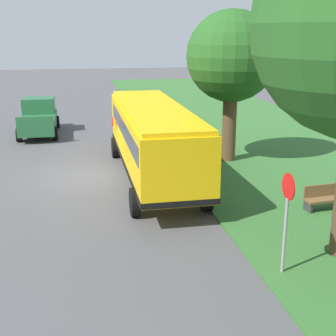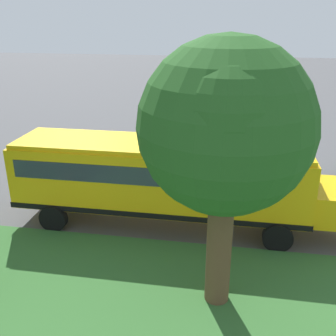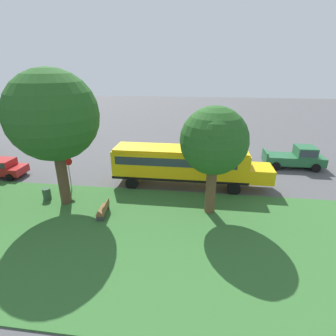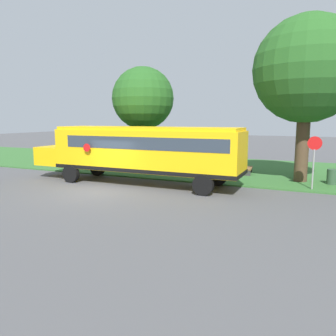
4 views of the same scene
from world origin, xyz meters
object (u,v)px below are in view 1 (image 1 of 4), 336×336
at_px(pickup_truck, 39,116).
at_px(stop_sign, 286,212).
at_px(school_bus, 152,135).
at_px(oak_tree_beside_bus, 235,56).
at_px(park_bench, 326,198).

height_order(pickup_truck, stop_sign, stop_sign).
height_order(school_bus, pickup_truck, school_bus).
bearing_deg(stop_sign, school_bus, -77.07).
bearing_deg(school_bus, oak_tree_beside_bus, -153.62).
relative_size(pickup_truck, oak_tree_beside_bus, 0.77).
height_order(stop_sign, park_bench, stop_sign).
bearing_deg(oak_tree_beside_bus, stop_sign, 78.52).
xyz_separation_m(oak_tree_beside_bus, stop_sign, (2.18, 10.73, -3.25)).
relative_size(school_bus, stop_sign, 4.53).
bearing_deg(oak_tree_beside_bus, school_bus, 26.38).
distance_m(school_bus, park_bench, 7.31).
bearing_deg(park_bench, oak_tree_beside_bus, -80.10).
distance_m(school_bus, pickup_truck, 11.69).
bearing_deg(pickup_truck, school_bus, 117.09).
relative_size(pickup_truck, stop_sign, 1.97).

